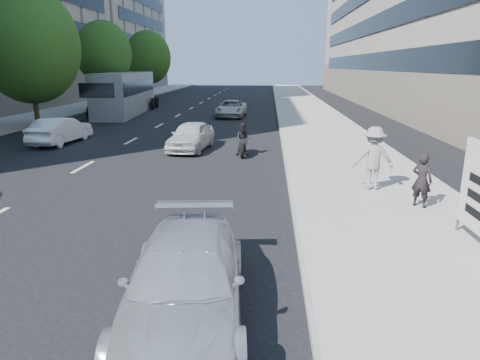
# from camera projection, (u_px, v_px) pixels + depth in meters

# --- Properties ---
(ground) EXTENTS (160.00, 160.00, 0.00)m
(ground) POSITION_uv_depth(u_px,v_px,m) (229.00, 262.00, 8.65)
(ground) COLOR black
(ground) RESTS_ON ground
(near_sidewalk) EXTENTS (5.00, 120.00, 0.15)m
(near_sidewalk) POSITION_uv_depth(u_px,v_px,m) (319.00, 126.00, 27.64)
(near_sidewalk) COLOR gray
(near_sidewalk) RESTS_ON ground
(far_sidewalk) EXTENTS (4.50, 120.00, 0.15)m
(far_sidewalk) POSITION_uv_depth(u_px,v_px,m) (11.00, 123.00, 28.98)
(far_sidewalk) COLOR gray
(far_sidewalk) RESTS_ON ground
(tree_far_c) EXTENTS (6.00, 6.00, 8.47)m
(tree_far_c) POSITION_uv_depth(u_px,v_px,m) (28.00, 45.00, 25.58)
(tree_far_c) COLOR #382616
(tree_far_c) RESTS_ON ground
(tree_far_d) EXTENTS (4.80, 4.80, 7.65)m
(tree_far_d) POSITION_uv_depth(u_px,v_px,m) (104.00, 53.00, 37.17)
(tree_far_d) COLOR #382616
(tree_far_d) RESTS_ON ground
(tree_far_e) EXTENTS (5.40, 5.40, 7.89)m
(tree_far_e) POSITION_uv_depth(u_px,v_px,m) (148.00, 57.00, 50.69)
(tree_far_e) COLOR #382616
(tree_far_e) RESTS_ON ground
(jogger) EXTENTS (1.25, 0.73, 1.93)m
(jogger) POSITION_uv_depth(u_px,v_px,m) (373.00, 158.00, 13.02)
(jogger) COLOR gray
(jogger) RESTS_ON near_sidewalk
(pedestrian_woman) EXTENTS (0.64, 0.62, 1.47)m
(pedestrian_woman) POSITION_uv_depth(u_px,v_px,m) (422.00, 180.00, 11.42)
(pedestrian_woman) COLOR black
(pedestrian_woman) RESTS_ON near_sidewalk
(parked_sedan) EXTENTS (2.21, 4.60, 1.29)m
(parked_sedan) POSITION_uv_depth(u_px,v_px,m) (185.00, 281.00, 6.58)
(parked_sedan) COLOR #B9BCC1
(parked_sedan) RESTS_ON ground
(white_sedan_near) EXTENTS (1.99, 4.04, 1.33)m
(white_sedan_near) POSITION_uv_depth(u_px,v_px,m) (191.00, 136.00, 20.04)
(white_sedan_near) COLOR silver
(white_sedan_near) RESTS_ON ground
(white_sedan_mid) EXTENTS (1.75, 4.14, 1.33)m
(white_sedan_mid) POSITION_uv_depth(u_px,v_px,m) (60.00, 130.00, 21.72)
(white_sedan_mid) COLOR white
(white_sedan_mid) RESTS_ON ground
(white_sedan_far) EXTENTS (2.27, 4.63, 1.27)m
(white_sedan_far) POSITION_uv_depth(u_px,v_px,m) (231.00, 109.00, 33.04)
(white_sedan_far) COLOR #BBBBBB
(white_sedan_far) RESTS_ON ground
(motorcycle) EXTENTS (0.71, 2.04, 1.42)m
(motorcycle) POSITION_uv_depth(u_px,v_px,m) (243.00, 141.00, 18.79)
(motorcycle) COLOR black
(motorcycle) RESTS_ON ground
(bus) EXTENTS (3.62, 12.24, 3.30)m
(bus) POSITION_uv_depth(u_px,v_px,m) (126.00, 93.00, 35.17)
(bus) COLOR slate
(bus) RESTS_ON ground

